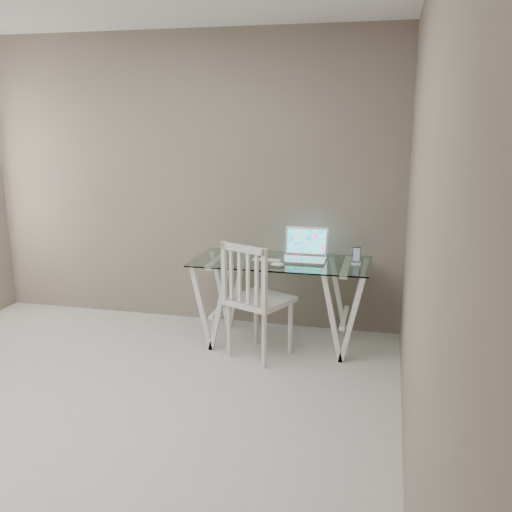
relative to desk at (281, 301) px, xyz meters
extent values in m
plane|color=beige|center=(-0.98, -1.79, -0.38)|extent=(4.50, 4.50, 0.00)
cube|color=#74685B|center=(-0.98, 0.46, 0.97)|extent=(4.00, 0.02, 2.70)
cube|color=#74685B|center=(1.02, -1.79, 0.97)|extent=(0.02, 4.50, 2.70)
cube|color=silver|center=(0.00, 0.00, 0.36)|extent=(1.50, 0.70, 0.01)
cube|color=white|center=(-0.55, 0.00, -0.02)|extent=(0.24, 0.62, 0.72)
cube|color=white|center=(0.55, 0.00, -0.02)|extent=(0.24, 0.62, 0.72)
cube|color=silver|center=(-0.12, -0.30, 0.10)|extent=(0.59, 0.59, 0.04)
cylinder|color=silver|center=(-0.36, -0.38, -0.15)|extent=(0.04, 0.04, 0.46)
cylinder|color=silver|center=(-0.03, -0.54, -0.15)|extent=(0.04, 0.04, 0.46)
cylinder|color=silver|center=(-0.21, -0.06, -0.15)|extent=(0.04, 0.04, 0.46)
cylinder|color=silver|center=(0.12, -0.21, -0.15)|extent=(0.04, 0.04, 0.46)
cube|color=silver|center=(-0.20, -0.48, 0.35)|extent=(0.42, 0.22, 0.50)
cube|color=#B4B4B9|center=(0.18, 0.04, 0.37)|extent=(0.37, 0.26, 0.02)
cube|color=#19D899|center=(0.18, 0.21, 0.50)|extent=(0.37, 0.09, 0.24)
cube|color=silver|center=(-0.12, -0.02, 0.37)|extent=(0.25, 0.11, 0.01)
ellipsoid|color=white|center=(0.01, -0.20, 0.38)|extent=(0.11, 0.07, 0.04)
cube|color=white|center=(0.63, 0.02, 0.37)|extent=(0.08, 0.08, 0.02)
cube|color=black|center=(0.63, 0.03, 0.44)|extent=(0.06, 0.03, 0.13)
camera|label=1|loc=(0.87, -4.62, 1.54)|focal=40.00mm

